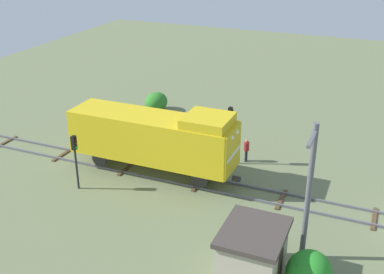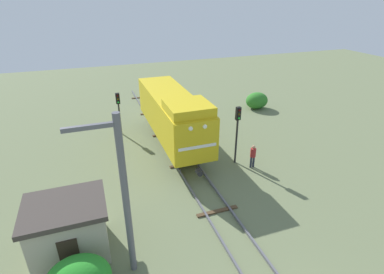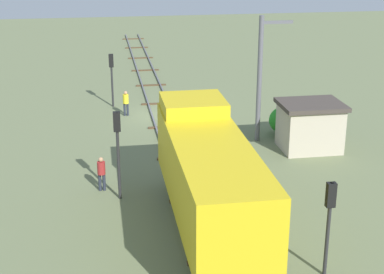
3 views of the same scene
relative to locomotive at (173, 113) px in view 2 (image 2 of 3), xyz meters
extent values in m
cube|color=#4C3823|center=(0.00, -8.52, -2.73)|extent=(2.40, 0.24, 0.09)
cube|color=#4C3823|center=(0.00, -3.15, -2.73)|extent=(2.40, 0.24, 0.09)
cube|color=#4C3823|center=(0.00, 2.22, -2.73)|extent=(2.40, 0.24, 0.09)
cube|color=#4C3823|center=(0.00, 7.58, -2.73)|extent=(2.40, 0.24, 0.09)
cube|color=#4C3823|center=(0.00, 12.95, -2.73)|extent=(2.40, 0.24, 0.09)
cube|color=gold|center=(0.00, 0.24, -0.06)|extent=(2.90, 11.00, 2.90)
cube|color=gold|center=(0.00, -3.66, 1.69)|extent=(2.75, 2.80, 0.60)
cube|color=gold|center=(0.00, -5.31, -0.06)|extent=(2.84, 0.10, 2.84)
cube|color=white|center=(0.00, -5.35, -0.26)|extent=(2.46, 0.06, 0.20)
sphere|color=white|center=(-0.45, -5.36, 1.04)|extent=(0.28, 0.28, 0.28)
sphere|color=white|center=(0.45, -5.36, 1.04)|extent=(0.28, 0.28, 0.28)
cylinder|color=#262628|center=(0.00, -5.61, -1.91)|extent=(0.36, 0.50, 0.36)
cylinder|color=#262628|center=(-0.72, -3.46, -2.06)|extent=(0.18, 1.10, 1.10)
cylinder|color=#262628|center=(0.72, -3.46, -2.06)|extent=(0.18, 1.10, 1.10)
cylinder|color=#262628|center=(-0.72, 3.94, -2.06)|extent=(0.18, 1.10, 1.10)
cylinder|color=#262628|center=(0.72, 3.94, -2.06)|extent=(0.18, 1.10, 1.10)
cylinder|color=#262628|center=(3.40, -3.97, -0.67)|extent=(0.14, 0.14, 4.20)
cube|color=black|center=(3.40, -3.97, 0.98)|extent=(0.32, 0.24, 0.90)
sphere|color=#390606|center=(3.40, -4.11, 1.25)|extent=(0.16, 0.16, 0.16)
sphere|color=#3C3306|center=(3.40, -4.11, 0.97)|extent=(0.16, 0.16, 0.16)
sphere|color=green|center=(3.40, -4.11, 0.69)|extent=(0.16, 0.16, 0.16)
cylinder|color=#262628|center=(-3.60, 3.69, -0.95)|extent=(0.14, 0.14, 3.64)
cube|color=black|center=(-3.60, 3.69, 0.41)|extent=(0.32, 0.24, 0.90)
sphere|color=#390606|center=(-3.60, 3.55, 0.68)|extent=(0.16, 0.16, 0.16)
sphere|color=#3C3306|center=(-3.60, 3.55, 0.40)|extent=(0.16, 0.16, 0.16)
sphere|color=green|center=(-3.60, 3.55, 0.12)|extent=(0.16, 0.16, 0.16)
cylinder|color=#262B38|center=(4.10, -4.98, -2.35)|extent=(0.15, 0.15, 0.85)
cylinder|color=#262B38|center=(4.30, -4.98, -2.35)|extent=(0.15, 0.15, 0.85)
cylinder|color=maroon|center=(4.20, -4.98, -1.61)|extent=(0.38, 0.38, 0.62)
sphere|color=tan|center=(4.20, -4.98, -1.19)|extent=(0.23, 0.23, 0.23)
cylinder|color=#595960|center=(-5.00, -10.72, 0.89)|extent=(0.28, 0.28, 7.33)
cube|color=#595960|center=(-5.90, -10.72, 4.16)|extent=(1.80, 0.16, 0.16)
cube|color=#B2A893|center=(-7.50, -8.83, -1.52)|extent=(3.20, 2.60, 2.50)
cube|color=#3F3833|center=(-7.50, -8.83, -0.15)|extent=(3.50, 2.90, 0.24)
cube|color=#2D2319|center=(-7.50, -10.15, -1.82)|extent=(0.80, 0.06, 1.90)
ellipsoid|color=#2E7626|center=(10.65, 5.35, -1.92)|extent=(2.35, 1.92, 1.71)
camera|label=1|loc=(-25.31, -13.29, 12.68)|focal=45.00mm
camera|label=2|loc=(-5.75, -20.44, 8.16)|focal=28.00mm
camera|label=3|loc=(4.06, 21.08, 9.02)|focal=55.00mm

